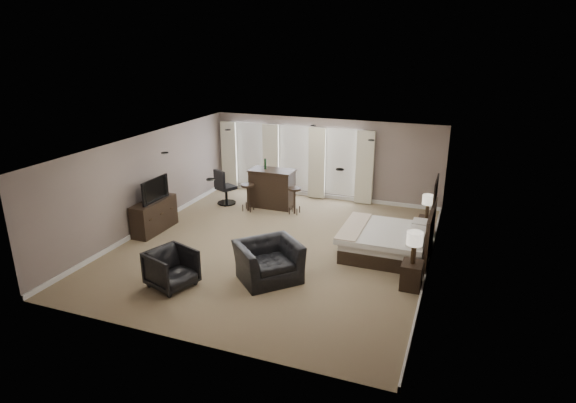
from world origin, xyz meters
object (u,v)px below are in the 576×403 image
(nightstand_far, at_px, (425,227))
(desk_chair, at_px, (226,187))
(lamp_near, at_px, (414,248))
(armchair_near, at_px, (268,255))
(bar_stool_left, at_px, (248,198))
(bar_counter, at_px, (272,188))
(armchair_far, at_px, (171,267))
(nightstand_near, at_px, (411,275))
(lamp_far, at_px, (428,207))
(bar_stool_right, at_px, (295,201))
(tv, at_px, (153,198))
(dresser, at_px, (154,216))
(bed, at_px, (383,229))

(nightstand_far, height_order, desk_chair, desk_chair)
(lamp_near, xyz_separation_m, armchair_near, (-2.95, -0.71, -0.35))
(nightstand_far, xyz_separation_m, bar_stool_left, (-5.25, 0.21, 0.14))
(nightstand_far, relative_size, bar_counter, 0.40)
(lamp_near, xyz_separation_m, armchair_far, (-4.72, -1.73, -0.46))
(armchair_far, bearing_deg, bar_stool_left, 24.78)
(nightstand_near, xyz_separation_m, lamp_far, (0.00, 2.90, 0.57))
(lamp_near, xyz_separation_m, bar_counter, (-4.71, 3.72, -0.32))
(nightstand_far, height_order, bar_stool_right, bar_stool_right)
(tv, bearing_deg, bar_stool_right, -49.56)
(armchair_near, xyz_separation_m, bar_counter, (-1.75, 4.43, 0.03))
(lamp_far, distance_m, armchair_far, 6.63)
(lamp_near, relative_size, bar_stool_right, 0.87)
(lamp_near, relative_size, desk_chair, 0.61)
(lamp_far, relative_size, armchair_near, 0.48)
(dresser, distance_m, bar_stool_left, 2.90)
(lamp_near, bearing_deg, desk_chair, 150.80)
(dresser, height_order, armchair_far, armchair_far)
(lamp_far, bearing_deg, bar_stool_left, 177.69)
(lamp_far, xyz_separation_m, bar_stool_right, (-3.84, 0.47, -0.45))
(lamp_near, bearing_deg, bar_counter, 141.67)
(armchair_far, bearing_deg, bed, -31.70)
(dresser, bearing_deg, lamp_far, 17.34)
(bed, relative_size, desk_chair, 1.78)
(lamp_near, bearing_deg, bed, 121.54)
(nightstand_far, relative_size, armchair_near, 0.42)
(nightstand_near, distance_m, lamp_far, 2.96)
(nightstand_far, height_order, lamp_near, lamp_near)
(armchair_far, bearing_deg, bar_counter, 18.42)
(bar_stool_left, bearing_deg, nightstand_near, -30.67)
(armchair_near, xyz_separation_m, bar_stool_right, (-0.88, 4.07, -0.16))
(tv, relative_size, bar_stool_right, 1.36)
(nightstand_near, height_order, bar_counter, bar_counter)
(nightstand_near, distance_m, lamp_near, 0.63)
(lamp_near, bearing_deg, lamp_far, 90.00)
(bar_counter, xyz_separation_m, desk_chair, (-1.45, -0.28, -0.03))
(lamp_near, bearing_deg, tv, 173.90)
(bar_counter, distance_m, bar_stool_left, 0.83)
(lamp_far, bearing_deg, nightstand_near, -90.00)
(dresser, bearing_deg, tv, 0.00)
(bed, distance_m, armchair_far, 4.99)
(desk_chair, bearing_deg, armchair_near, 153.00)
(nightstand_near, distance_m, bar_stool_left, 6.10)
(dresser, bearing_deg, lamp_near, -6.10)
(lamp_near, distance_m, desk_chair, 7.06)
(lamp_near, relative_size, armchair_far, 0.77)
(nightstand_far, distance_m, lamp_near, 2.97)
(dresser, bearing_deg, bar_counter, 53.38)
(bed, distance_m, bar_counter, 4.44)
(dresser, bearing_deg, nightstand_near, -6.10)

